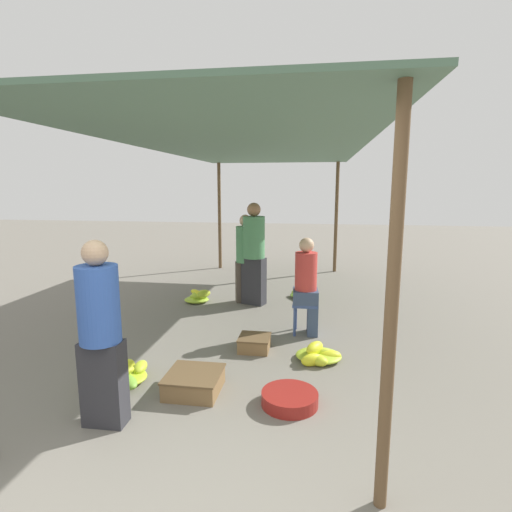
{
  "coord_description": "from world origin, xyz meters",
  "views": [
    {
      "loc": [
        0.97,
        -2.05,
        2.02
      ],
      "look_at": [
        0.0,
        4.27,
        0.91
      ],
      "focal_mm": 28.0,
      "sensor_mm": 36.0,
      "label": 1
    }
  ],
  "objects": [
    {
      "name": "banana_pile_right_1",
      "position": [
        0.74,
        5.09,
        0.06
      ],
      "size": [
        0.5,
        0.48,
        0.19
      ],
      "color": "#C6D429",
      "rests_on": "ground"
    },
    {
      "name": "canopy_post_front_right",
      "position": [
        1.42,
        0.3,
        1.3
      ],
      "size": [
        0.08,
        0.08,
        2.59
      ],
      "primitive_type": "cylinder",
      "color": "brown",
      "rests_on": "ground"
    },
    {
      "name": "banana_pile_left_0",
      "position": [
        -1.03,
        1.57,
        0.08
      ],
      "size": [
        0.68,
        0.64,
        0.21
      ],
      "color": "#C1D12A",
      "rests_on": "ground"
    },
    {
      "name": "stool",
      "position": [
        0.84,
        3.3,
        0.36
      ],
      "size": [
        0.34,
        0.34,
        0.45
      ],
      "color": "#384C84",
      "rests_on": "ground"
    },
    {
      "name": "banana_pile_right_0",
      "position": [
        1.03,
        2.42,
        0.07
      ],
      "size": [
        0.54,
        0.54,
        0.22
      ],
      "color": "yellow",
      "rests_on": "ground"
    },
    {
      "name": "banana_pile_left_1",
      "position": [
        -1.08,
        4.53,
        0.1
      ],
      "size": [
        0.46,
        0.43,
        0.23
      ],
      "color": "#CAD528",
      "rests_on": "ground"
    },
    {
      "name": "basin_black",
      "position": [
        0.76,
        1.41,
        0.06
      ],
      "size": [
        0.53,
        0.53,
        0.12
      ],
      "color": "maroon",
      "rests_on": "ground"
    },
    {
      "name": "shopper_walking_mid",
      "position": [
        -0.09,
        4.6,
        0.91
      ],
      "size": [
        0.48,
        0.48,
        1.76
      ],
      "color": "#2D2D33",
      "rests_on": "ground"
    },
    {
      "name": "shopper_walking_far",
      "position": [
        -0.25,
        4.7,
        0.8
      ],
      "size": [
        0.41,
        0.41,
        1.55
      ],
      "color": "#4C4238",
      "rests_on": "ground"
    },
    {
      "name": "vendor_foreground",
      "position": [
        -0.79,
        0.87,
        0.83
      ],
      "size": [
        0.36,
        0.35,
        1.6
      ],
      "color": "#2D2D33",
      "rests_on": "ground"
    },
    {
      "name": "canopy_tarp",
      "position": [
        0.0,
        3.93,
        2.61
      ],
      "size": [
        3.23,
        7.66,
        0.04
      ],
      "primitive_type": "cube",
      "color": "#567A60",
      "rests_on": "canopy_post_front_left"
    },
    {
      "name": "canopy_post_back_right",
      "position": [
        1.42,
        7.56,
        1.3
      ],
      "size": [
        0.08,
        0.08,
        2.59
      ],
      "primitive_type": "cylinder",
      "color": "brown",
      "rests_on": "ground"
    },
    {
      "name": "crate_mid",
      "position": [
        -0.2,
        1.51,
        0.1
      ],
      "size": [
        0.54,
        0.54,
        0.2
      ],
      "color": "brown",
      "rests_on": "ground"
    },
    {
      "name": "crate_near",
      "position": [
        0.23,
        2.62,
        0.09
      ],
      "size": [
        0.39,
        0.39,
        0.18
      ],
      "color": "brown",
      "rests_on": "ground"
    },
    {
      "name": "vendor_seated",
      "position": [
        0.86,
        3.3,
        0.71
      ],
      "size": [
        0.36,
        0.36,
        1.35
      ],
      "color": "#384766",
      "rests_on": "ground"
    },
    {
      "name": "canopy_post_back_left",
      "position": [
        -1.42,
        7.56,
        1.3
      ],
      "size": [
        0.08,
        0.08,
        2.59
      ],
      "primitive_type": "cylinder",
      "color": "brown",
      "rests_on": "ground"
    }
  ]
}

